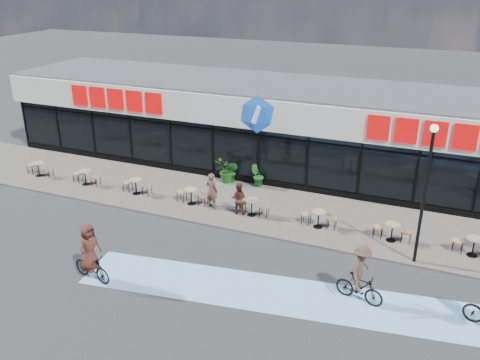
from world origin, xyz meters
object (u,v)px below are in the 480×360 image
object	(u,v)px
potted_plant_mid	(232,172)
cyclist_a	(361,277)
potted_plant_right	(257,176)
patron_left	(212,190)
potted_plant_left	(226,171)
bistro_set_0	(40,167)
patron_right	(239,198)
lamp_post	(426,184)

from	to	relation	value
potted_plant_mid	cyclist_a	bearing A→B (deg)	-43.90
potted_plant_right	patron_left	size ratio (longest dim) A/B	0.69
potted_plant_left	cyclist_a	distance (m)	10.90
potted_plant_left	cyclist_a	size ratio (longest dim) A/B	0.59
bistro_set_0	potted_plant_left	world-z (taller)	potted_plant_left
patron_right	cyclist_a	size ratio (longest dim) A/B	0.71
cyclist_a	potted_plant_right	bearing A→B (deg)	130.67
bistro_set_0	potted_plant_mid	size ratio (longest dim) A/B	1.37
bistro_set_0	potted_plant_left	distance (m)	9.90
potted_plant_left	patron_right	distance (m)	3.61
potted_plant_left	patron_left	size ratio (longest dim) A/B	0.73
lamp_post	potted_plant_left	world-z (taller)	lamp_post
bistro_set_0	patron_right	xyz separation A→B (m)	(11.41, -0.17, 0.27)
potted_plant_mid	patron_right	size ratio (longest dim) A/B	0.77
lamp_post	cyclist_a	distance (m)	4.17
lamp_post	patron_right	bearing A→B (deg)	171.12
lamp_post	potted_plant_right	distance (m)	9.38
bistro_set_0	cyclist_a	world-z (taller)	cyclist_a
potted_plant_left	potted_plant_mid	world-z (taller)	potted_plant_left
bistro_set_0	patron_left	bearing A→B (deg)	-0.27
patron_left	cyclist_a	xyz separation A→B (m)	(7.46, -4.44, -0.01)
potted_plant_mid	patron_left	distance (m)	3.09
potted_plant_left	cyclist_a	bearing A→B (deg)	-42.48
patron_left	potted_plant_mid	bearing A→B (deg)	-68.38
patron_left	patron_right	bearing A→B (deg)	-169.60
patron_right	cyclist_a	distance (m)	7.48
patron_left	cyclist_a	size ratio (longest dim) A/B	0.81
lamp_post	patron_right	size ratio (longest dim) A/B	3.64
bistro_set_0	patron_left	distance (m)	10.06
lamp_post	potted_plant_left	bearing A→B (deg)	156.07
lamp_post	patron_left	distance (m)	9.35
lamp_post	bistro_set_0	world-z (taller)	lamp_post
bistro_set_0	potted_plant_right	size ratio (longest dim) A/B	1.34
lamp_post	patron_left	world-z (taller)	lamp_post
potted_plant_right	patron_right	distance (m)	3.17
potted_plant_right	patron_right	size ratio (longest dim) A/B	0.79
cyclist_a	potted_plant_mid	bearing A→B (deg)	136.10
potted_plant_mid	potted_plant_right	distance (m)	1.38
potted_plant_mid	patron_right	xyz separation A→B (m)	(1.69, -3.18, 0.17)
potted_plant_right	patron_left	xyz separation A→B (m)	(-1.05, -3.03, 0.26)
potted_plant_right	patron_left	distance (m)	3.21
potted_plant_right	cyclist_a	size ratio (longest dim) A/B	0.56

